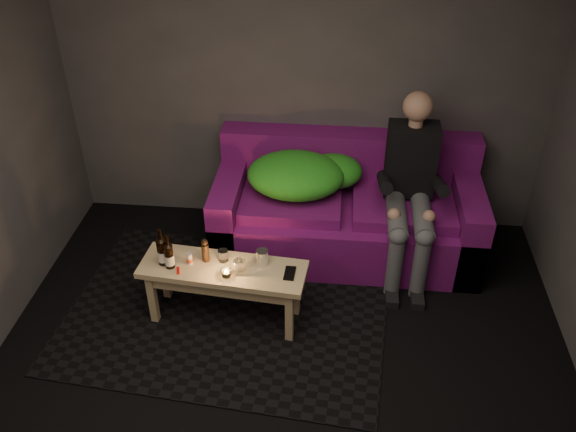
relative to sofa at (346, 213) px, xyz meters
name	(u,v)px	position (x,y,z in m)	size (l,w,h in m)	color
floor	(274,417)	(-0.40, -1.82, -0.33)	(4.50, 4.50, 0.00)	black
room	(280,151)	(-0.40, -1.35, 1.31)	(4.50, 4.50, 4.50)	silver
rug	(228,311)	(-0.86, -0.92, -0.33)	(2.36, 1.71, 0.01)	black
sofa	(346,213)	(0.00, 0.00, 0.00)	(2.15, 0.97, 0.92)	#6D0F75
green_blanket	(302,174)	(-0.37, -0.01, 0.36)	(0.94, 0.64, 0.32)	green
person	(411,185)	(0.48, -0.17, 0.41)	(0.39, 0.89, 1.43)	black
coffee_table	(223,276)	(-0.86, -0.97, 0.06)	(1.21, 0.48, 0.48)	tan
beer_bottle_a	(162,251)	(-1.28, -0.97, 0.26)	(0.07, 0.07, 0.29)	black
beer_bottle_b	(169,256)	(-1.22, -1.00, 0.25)	(0.07, 0.07, 0.27)	black
salt_shaker	(189,259)	(-1.10, -0.95, 0.19)	(0.04, 0.04, 0.09)	silver
pepper_mill	(205,253)	(-0.99, -0.91, 0.22)	(0.05, 0.05, 0.14)	black
tumbler_back	(223,256)	(-0.86, -0.90, 0.19)	(0.07, 0.07, 0.09)	white
tealight	(226,273)	(-0.81, -1.06, 0.17)	(0.07, 0.07, 0.05)	white
tumbler_front	(239,267)	(-0.73, -1.02, 0.20)	(0.08, 0.08, 0.11)	white
steel_cup	(262,257)	(-0.58, -0.91, 0.21)	(0.09, 0.09, 0.12)	silver
smartphone	(290,273)	(-0.38, -1.00, 0.15)	(0.07, 0.15, 0.01)	black
red_lighter	(178,271)	(-1.16, -1.05, 0.15)	(0.02, 0.07, 0.01)	red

